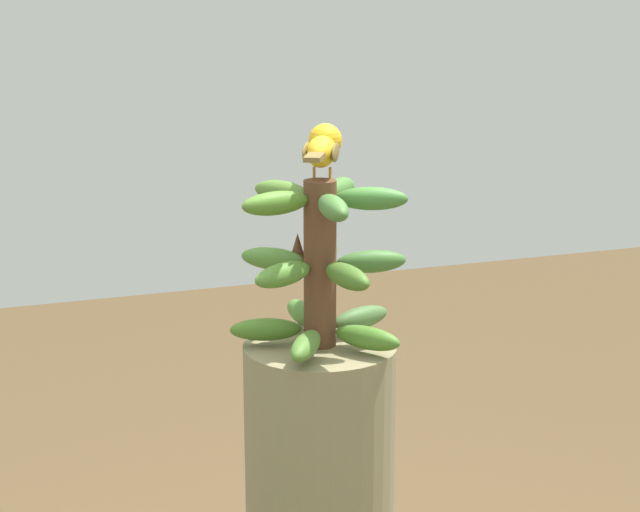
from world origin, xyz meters
TOP-DOWN VIEW (x-y plane):
  - banana_bunch at (-0.00, 0.00)m, footprint 0.30×0.30m
  - perched_bird at (0.02, 0.04)m, footprint 0.12×0.20m

SIDE VIEW (x-z plane):
  - banana_bunch at x=0.00m, z-range 1.06..1.34m
  - perched_bird at x=0.02m, z-range 1.35..1.43m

